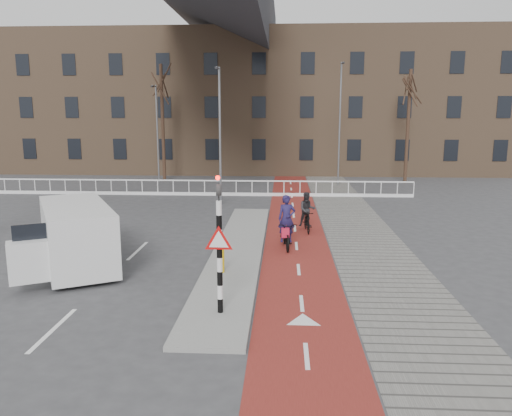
{
  "coord_description": "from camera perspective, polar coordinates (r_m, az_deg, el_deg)",
  "views": [
    {
      "loc": [
        0.97,
        -13.89,
        5.08
      ],
      "look_at": [
        -0.08,
        5.0,
        1.5
      ],
      "focal_mm": 35.0,
      "sensor_mm": 36.0,
      "label": 1
    }
  ],
  "objects": [
    {
      "name": "bike_lane",
      "position": [
        24.43,
        4.36,
        -1.3
      ],
      "size": [
        2.5,
        60.0,
        0.01
      ],
      "primitive_type": "cube",
      "color": "maroon",
      "rests_on": "ground"
    },
    {
      "name": "railing",
      "position": [
        31.83,
        -7.66,
        1.99
      ],
      "size": [
        28.0,
        0.1,
        0.99
      ],
      "color": "silver",
      "rests_on": "ground"
    },
    {
      "name": "van",
      "position": [
        17.67,
        -19.8,
        -2.89
      ],
      "size": [
        4.1,
        5.28,
        2.12
      ],
      "rotation": [
        0.0,
        0.0,
        0.5
      ],
      "color": "silver",
      "rests_on": "ground"
    },
    {
      "name": "streetlight_right",
      "position": [
        36.4,
        9.54,
        9.36
      ],
      "size": [
        0.12,
        0.12,
        8.62
      ],
      "primitive_type": "cylinder",
      "color": "slate",
      "rests_on": "ground"
    },
    {
      "name": "cyclist_far",
      "position": [
        21.75,
        5.85,
        -0.87
      ],
      "size": [
        0.78,
        1.63,
        1.74
      ],
      "rotation": [
        0.0,
        0.0,
        0.08
      ],
      "color": "black",
      "rests_on": "bike_lane"
    },
    {
      "name": "curb_island",
      "position": [
        18.66,
        -2.07,
        -4.9
      ],
      "size": [
        1.8,
        16.0,
        0.12
      ],
      "primitive_type": "cube",
      "color": "gray",
      "rests_on": "ground"
    },
    {
      "name": "ground",
      "position": [
        14.83,
        -0.77,
        -9.33
      ],
      "size": [
        120.0,
        120.0,
        0.0
      ],
      "primitive_type": "plane",
      "color": "#38383A",
      "rests_on": "ground"
    },
    {
      "name": "bollard",
      "position": [
        15.9,
        -3.86,
        -5.8
      ],
      "size": [
        0.12,
        0.12,
        0.9
      ],
      "primitive_type": "cylinder",
      "color": "#CBA00B",
      "rests_on": "curb_island"
    },
    {
      "name": "streetlight_near",
      "position": [
        27.89,
        -4.13,
        8.03
      ],
      "size": [
        0.12,
        0.12,
        7.57
      ],
      "primitive_type": "cylinder",
      "color": "slate",
      "rests_on": "ground"
    },
    {
      "name": "cyclist_near",
      "position": [
        19.11,
        3.51,
        -2.57
      ],
      "size": [
        0.86,
        2.03,
        2.05
      ],
      "rotation": [
        0.0,
        0.0,
        0.09
      ],
      "color": "black",
      "rests_on": "bike_lane"
    },
    {
      "name": "traffic_signal",
      "position": [
        12.37,
        -4.22,
        -3.79
      ],
      "size": [
        0.8,
        0.8,
        3.68
      ],
      "color": "black",
      "rests_on": "curb_island"
    },
    {
      "name": "streetlight_left",
      "position": [
        38.41,
        -11.2,
        8.28
      ],
      "size": [
        0.12,
        0.12,
        7.16
      ],
      "primitive_type": "cylinder",
      "color": "slate",
      "rests_on": "ground"
    },
    {
      "name": "tree_mid",
      "position": [
        38.68,
        -10.62,
        9.46
      ],
      "size": [
        0.25,
        0.25,
        8.7
      ],
      "primitive_type": "cylinder",
      "color": "#2F1D15",
      "rests_on": "ground"
    },
    {
      "name": "townhouse_row",
      "position": [
        46.15,
        -1.8,
        14.11
      ],
      "size": [
        46.0,
        10.0,
        15.9
      ],
      "color": "#7F6047",
      "rests_on": "ground"
    },
    {
      "name": "tree_right",
      "position": [
        38.6,
        16.96,
        8.84
      ],
      "size": [
        0.25,
        0.25,
        8.24
      ],
      "primitive_type": "cylinder",
      "color": "#2F1D15",
      "rests_on": "ground"
    },
    {
      "name": "sidewalk",
      "position": [
        24.65,
        10.88,
        -1.36
      ],
      "size": [
        3.0,
        60.0,
        0.01
      ],
      "primitive_type": "cube",
      "color": "slate",
      "rests_on": "ground"
    }
  ]
}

